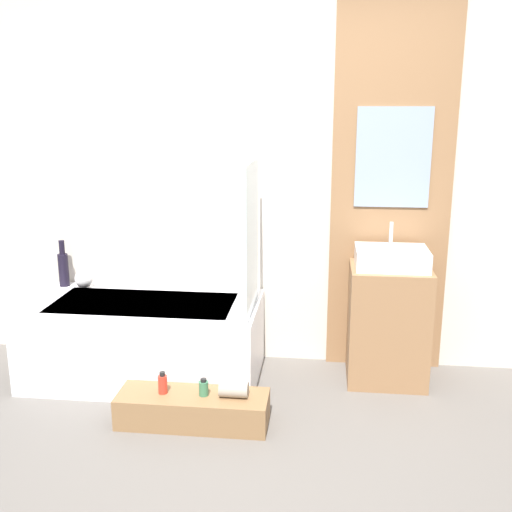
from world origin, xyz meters
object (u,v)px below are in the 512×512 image
bathtub (145,340)px  vase_tall_dark (63,267)px  bottle_soap_secondary (204,388)px  sink (391,258)px  vase_round_light (84,279)px  bottle_soap_primary (163,384)px  wooden_step_bench (193,409)px

bathtub → vase_tall_dark: bearing=155.8°
vase_tall_dark → bottle_soap_secondary: bearing=-36.4°
vase_tall_dark → bottle_soap_secondary: 1.51m
sink → vase_tall_dark: 2.25m
vase_round_light → bottle_soap_secondary: 1.36m
sink → vase_round_light: size_ratio=3.57×
sink → bottle_soap_primary: size_ratio=3.51×
vase_tall_dark → bottle_soap_secondary: vase_tall_dark is taller
sink → bathtub: bearing=-174.7°
vase_tall_dark → bottle_soap_primary: (0.93, -0.86, -0.42)m
bottle_soap_primary → bottle_soap_secondary: bearing=0.0°
sink → vase_tall_dark: (-2.24, 0.15, -0.18)m
wooden_step_bench → bottle_soap_secondary: 0.15m
vase_tall_dark → bottle_soap_primary: 1.34m
bathtub → bottle_soap_secondary: 0.76m
wooden_step_bench → bottle_soap_secondary: bearing=0.0°
bathtub → vase_round_light: vase_round_light is taller
sink → bottle_soap_secondary: bearing=-146.5°
vase_tall_dark → vase_round_light: 0.17m
bottle_soap_primary → vase_tall_dark: bearing=137.3°
sink → bottle_soap_primary: sink is taller
bathtub → bottle_soap_secondary: bearing=-48.1°
bathtub → bottle_soap_primary: size_ratio=11.71×
sink → vase_round_light: sink is taller
wooden_step_bench → sink: (1.14, 0.71, 0.74)m
wooden_step_bench → sink: bearing=32.0°
sink → bottle_soap_primary: 1.60m
bottle_soap_secondary → vase_tall_dark: bearing=143.6°
vase_round_light → bathtub: bearing=-28.1°
wooden_step_bench → vase_tall_dark: bearing=142.0°
vase_round_light → bottle_soap_secondary: size_ratio=1.25×
sink → bottle_soap_secondary: size_ratio=4.46×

